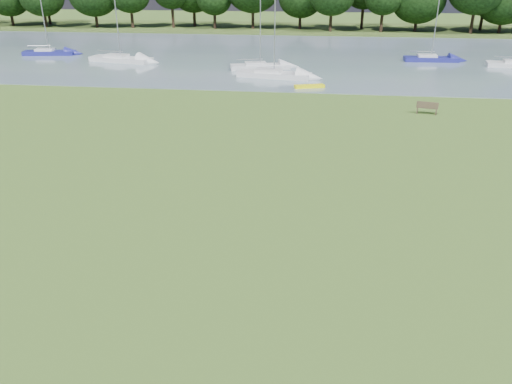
# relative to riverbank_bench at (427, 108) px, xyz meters

# --- Properties ---
(ground) EXTENTS (220.00, 220.00, 0.00)m
(ground) POSITION_rel_riverbank_bench_xyz_m (-11.27, -16.33, -0.48)
(ground) COLOR olive
(river) EXTENTS (220.00, 40.00, 0.10)m
(river) POSITION_rel_riverbank_bench_xyz_m (-11.27, 25.67, -0.48)
(river) COLOR slate
(river) RESTS_ON ground
(far_bank) EXTENTS (220.00, 20.00, 0.40)m
(far_bank) POSITION_rel_riverbank_bench_xyz_m (-11.27, 55.67, -0.48)
(far_bank) COLOR #4C6626
(far_bank) RESTS_ON ground
(riverbank_bench) EXTENTS (1.62, 0.77, 0.96)m
(riverbank_bench) POSITION_rel_riverbank_bench_xyz_m (0.00, 0.00, 0.00)
(riverbank_bench) COLOR brown
(riverbank_bench) RESTS_ON ground
(kayak) EXTENTS (2.82, 1.46, 0.28)m
(kayak) POSITION_rel_riverbank_bench_xyz_m (-8.95, 7.67, -0.30)
(kayak) COLOR #FFF90A
(kayak) RESTS_ON river
(sailboat_1) EXTENTS (7.49, 3.29, 8.27)m
(sailboat_1) POSITION_rel_riverbank_bench_xyz_m (-12.67, 12.01, 0.03)
(sailboat_1) COLOR silver
(sailboat_1) RESTS_ON river
(sailboat_3) EXTENTS (6.36, 2.74, 8.82)m
(sailboat_3) POSITION_rel_riverbank_bench_xyz_m (-41.82, 22.28, 0.04)
(sailboat_3) COLOR navy
(sailboat_3) RESTS_ON river
(sailboat_4) EXTENTS (7.76, 3.68, 10.19)m
(sailboat_4) POSITION_rel_riverbank_bench_xyz_m (-31.10, 18.72, 0.05)
(sailboat_4) COLOR silver
(sailboat_4) RESTS_ON river
(sailboat_7) EXTENTS (6.57, 3.27, 7.41)m
(sailboat_7) POSITION_rel_riverbank_bench_xyz_m (-14.56, 16.29, -0.01)
(sailboat_7) COLOR silver
(sailboat_7) RESTS_ON river
(sailboat_8) EXTENTS (6.14, 1.91, 7.54)m
(sailboat_8) POSITION_rel_riverbank_bench_xyz_m (4.58, 23.52, 0.03)
(sailboat_8) COLOR navy
(sailboat_8) RESTS_ON river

